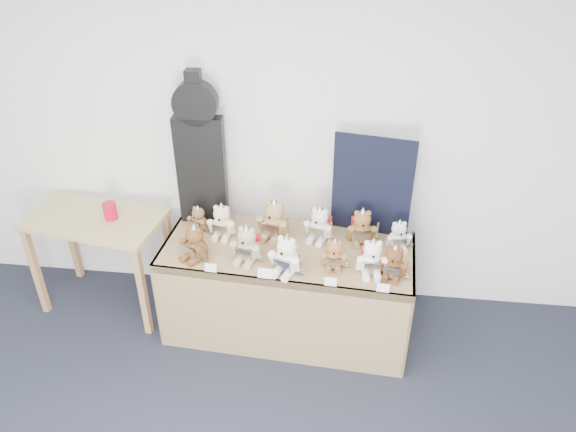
# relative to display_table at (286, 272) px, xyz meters

# --- Properties ---
(room_shell) EXTENTS (6.00, 6.00, 6.00)m
(room_shell) POSITION_rel_display_table_xyz_m (-0.10, 0.57, 0.91)
(room_shell) COLOR silver
(room_shell) RESTS_ON floor
(display_table) EXTENTS (1.85, 0.87, 0.75)m
(display_table) POSITION_rel_display_table_xyz_m (0.00, 0.00, 0.00)
(display_table) COLOR olive
(display_table) RESTS_ON floor
(side_table) EXTENTS (1.07, 0.70, 0.83)m
(side_table) POSITION_rel_display_table_xyz_m (-1.48, 0.19, 0.11)
(side_table) COLOR tan
(side_table) RESTS_ON floor
(guitar_case) EXTENTS (0.36, 0.12, 1.18)m
(guitar_case) POSITION_rel_display_table_xyz_m (-0.67, 0.40, 0.74)
(guitar_case) COLOR black
(guitar_case) RESTS_ON display_table
(navy_board) EXTENTS (0.57, 0.12, 0.77)m
(navy_board) POSITION_rel_display_table_xyz_m (0.58, 0.37, 0.55)
(navy_board) COLOR black
(navy_board) RESTS_ON display_table
(red_cup) EXTENTS (0.10, 0.10, 0.13)m
(red_cup) POSITION_rel_display_table_xyz_m (-1.34, 0.19, 0.31)
(red_cup) COLOR #B50C24
(red_cup) RESTS_ON side_table
(teddy_front_far_left) EXTENTS (0.24, 0.24, 0.30)m
(teddy_front_far_left) POSITION_rel_display_table_xyz_m (-0.62, -0.11, 0.28)
(teddy_front_far_left) COLOR brown
(teddy_front_far_left) RESTS_ON display_table
(teddy_front_left) EXTENTS (0.25, 0.22, 0.30)m
(teddy_front_left) POSITION_rel_display_table_xyz_m (-0.26, -0.08, 0.28)
(teddy_front_left) COLOR tan
(teddy_front_left) RESTS_ON display_table
(teddy_front_centre) EXTENTS (0.25, 0.24, 0.32)m
(teddy_front_centre) POSITION_rel_display_table_xyz_m (0.03, -0.19, 0.29)
(teddy_front_centre) COLOR white
(teddy_front_centre) RESTS_ON display_table
(teddy_front_right) EXTENTS (0.20, 0.16, 0.25)m
(teddy_front_right) POSITION_rel_display_table_xyz_m (0.34, -0.10, 0.26)
(teddy_front_right) COLOR #966039
(teddy_front_right) RESTS_ON display_table
(teddy_front_far_right) EXTENTS (0.24, 0.20, 0.29)m
(teddy_front_far_right) POSITION_rel_display_table_xyz_m (0.60, -0.13, 0.28)
(teddy_front_far_right) COLOR white
(teddy_front_far_right) RESTS_ON display_table
(teddy_front_end) EXTENTS (0.22, 0.20, 0.27)m
(teddy_front_end) POSITION_rel_display_table_xyz_m (0.74, -0.16, 0.27)
(teddy_front_end) COLOR brown
(teddy_front_end) RESTS_ON display_table
(teddy_back_left) EXTENTS (0.24, 0.19, 0.29)m
(teddy_back_left) POSITION_rel_display_table_xyz_m (-0.49, 0.19, 0.28)
(teddy_back_left) COLOR beige
(teddy_back_left) RESTS_ON display_table
(teddy_back_centre_left) EXTENTS (0.28, 0.26, 0.34)m
(teddy_back_centre_left) POSITION_rel_display_table_xyz_m (-0.11, 0.22, 0.30)
(teddy_back_centre_left) COLOR #A78753
(teddy_back_centre_left) RESTS_ON display_table
(teddy_back_centre_right) EXTENTS (0.24, 0.23, 0.30)m
(teddy_back_centre_right) POSITION_rel_display_table_xyz_m (0.22, 0.23, 0.28)
(teddy_back_centre_right) COLOR silver
(teddy_back_centre_right) RESTS_ON display_table
(teddy_back_right) EXTENTS (0.25, 0.21, 0.30)m
(teddy_back_right) POSITION_rel_display_table_xyz_m (0.52, 0.23, 0.28)
(teddy_back_right) COLOR brown
(teddy_back_right) RESTS_ON display_table
(teddy_back_end) EXTENTS (0.21, 0.18, 0.25)m
(teddy_back_end) POSITION_rel_display_table_xyz_m (0.79, 0.18, 0.26)
(teddy_back_end) COLOR white
(teddy_back_end) RESTS_ON display_table
(teddy_back_far_left) EXTENTS (0.18, 0.17, 0.22)m
(teddy_back_far_left) POSITION_rel_display_table_xyz_m (-0.69, 0.24, 0.25)
(teddy_back_far_left) COLOR #946745
(teddy_back_far_left) RESTS_ON display_table
(entry_card_a) EXTENTS (0.08, 0.02, 0.06)m
(entry_card_a) POSITION_rel_display_table_xyz_m (-0.48, -0.25, 0.19)
(entry_card_a) COLOR white
(entry_card_a) RESTS_ON display_table
(entry_card_b) EXTENTS (0.10, 0.03, 0.07)m
(entry_card_b) POSITION_rel_display_table_xyz_m (-0.11, -0.28, 0.20)
(entry_card_b) COLOR white
(entry_card_b) RESTS_ON display_table
(entry_card_c) EXTENTS (0.08, 0.02, 0.06)m
(entry_card_c) POSITION_rel_display_table_xyz_m (0.33, -0.31, 0.19)
(entry_card_c) COLOR white
(entry_card_c) RESTS_ON display_table
(entry_card_d) EXTENTS (0.08, 0.02, 0.06)m
(entry_card_d) POSITION_rel_display_table_xyz_m (0.67, -0.33, 0.19)
(entry_card_d) COLOR white
(entry_card_d) RESTS_ON display_table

